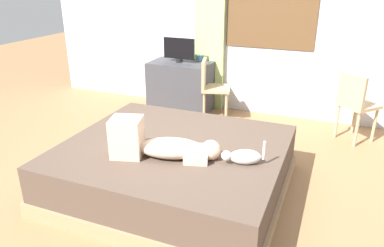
{
  "coord_description": "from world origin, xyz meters",
  "views": [
    {
      "loc": [
        1.31,
        -2.66,
        1.94
      ],
      "look_at": [
        0.09,
        0.32,
        0.62
      ],
      "focal_mm": 34.32,
      "sensor_mm": 36.0,
      "label": 1
    }
  ],
  "objects_px": {
    "cup": "(200,58)",
    "chair_spare": "(355,102)",
    "person_lying": "(160,145)",
    "desk": "(181,87)",
    "tv_monitor": "(179,50)",
    "cat": "(243,157)",
    "chair_by_desk": "(211,85)",
    "bed": "(174,167)"
  },
  "relations": [
    {
      "from": "bed",
      "to": "desk",
      "type": "relative_size",
      "value": 2.27
    },
    {
      "from": "cat",
      "to": "desk",
      "type": "bearing_deg",
      "value": 124.83
    },
    {
      "from": "person_lying",
      "to": "chair_spare",
      "type": "distance_m",
      "value": 2.61
    },
    {
      "from": "cup",
      "to": "chair_by_desk",
      "type": "height_order",
      "value": "chair_by_desk"
    },
    {
      "from": "cup",
      "to": "chair_spare",
      "type": "height_order",
      "value": "chair_spare"
    },
    {
      "from": "cup",
      "to": "chair_by_desk",
      "type": "xyz_separation_m",
      "value": [
        0.32,
        -0.38,
        -0.27
      ]
    },
    {
      "from": "tv_monitor",
      "to": "chair_spare",
      "type": "distance_m",
      "value": 2.46
    },
    {
      "from": "desk",
      "to": "cup",
      "type": "xyz_separation_m",
      "value": [
        0.23,
        0.19,
        0.41
      ]
    },
    {
      "from": "tv_monitor",
      "to": "chair_spare",
      "type": "bearing_deg",
      "value": -5.54
    },
    {
      "from": "tv_monitor",
      "to": "cup",
      "type": "height_order",
      "value": "tv_monitor"
    },
    {
      "from": "desk",
      "to": "cup",
      "type": "height_order",
      "value": "cup"
    },
    {
      "from": "tv_monitor",
      "to": "chair_by_desk",
      "type": "bearing_deg",
      "value": -19.22
    },
    {
      "from": "bed",
      "to": "desk",
      "type": "height_order",
      "value": "desk"
    },
    {
      "from": "bed",
      "to": "desk",
      "type": "xyz_separation_m",
      "value": [
        -0.84,
        2.07,
        0.14
      ]
    },
    {
      "from": "person_lying",
      "to": "desk",
      "type": "relative_size",
      "value": 1.04
    },
    {
      "from": "cat",
      "to": "cup",
      "type": "xyz_separation_m",
      "value": [
        -1.3,
        2.38,
        0.24
      ]
    },
    {
      "from": "cat",
      "to": "desk",
      "type": "relative_size",
      "value": 0.38
    },
    {
      "from": "desk",
      "to": "chair_by_desk",
      "type": "distance_m",
      "value": 0.6
    },
    {
      "from": "bed",
      "to": "cup",
      "type": "xyz_separation_m",
      "value": [
        -0.61,
        2.26,
        0.55
      ]
    },
    {
      "from": "cat",
      "to": "chair_by_desk",
      "type": "bearing_deg",
      "value": 116.2
    },
    {
      "from": "person_lying",
      "to": "cup",
      "type": "relative_size",
      "value": 11.35
    },
    {
      "from": "person_lying",
      "to": "chair_by_desk",
      "type": "bearing_deg",
      "value": 97.68
    },
    {
      "from": "person_lying",
      "to": "desk",
      "type": "bearing_deg",
      "value": 109.65
    },
    {
      "from": "person_lying",
      "to": "cat",
      "type": "distance_m",
      "value": 0.71
    },
    {
      "from": "tv_monitor",
      "to": "chair_by_desk",
      "type": "distance_m",
      "value": 0.73
    },
    {
      "from": "chair_spare",
      "to": "desk",
      "type": "bearing_deg",
      "value": 174.4
    },
    {
      "from": "person_lying",
      "to": "tv_monitor",
      "type": "relative_size",
      "value": 1.94
    },
    {
      "from": "tv_monitor",
      "to": "person_lying",
      "type": "bearing_deg",
      "value": -69.83
    },
    {
      "from": "bed",
      "to": "desk",
      "type": "bearing_deg",
      "value": 112.13
    },
    {
      "from": "bed",
      "to": "tv_monitor",
      "type": "relative_size",
      "value": 4.25
    },
    {
      "from": "desk",
      "to": "person_lying",
      "type": "bearing_deg",
      "value": -70.35
    },
    {
      "from": "desk",
      "to": "tv_monitor",
      "type": "distance_m",
      "value": 0.55
    },
    {
      "from": "chair_spare",
      "to": "cup",
      "type": "bearing_deg",
      "value": 169.01
    },
    {
      "from": "bed",
      "to": "cup",
      "type": "bearing_deg",
      "value": 105.22
    },
    {
      "from": "cat",
      "to": "chair_spare",
      "type": "relative_size",
      "value": 0.4
    },
    {
      "from": "desk",
      "to": "cat",
      "type": "bearing_deg",
      "value": -55.17
    },
    {
      "from": "cup",
      "to": "chair_spare",
      "type": "xyz_separation_m",
      "value": [
        2.17,
        -0.42,
        -0.27
      ]
    },
    {
      "from": "tv_monitor",
      "to": "cup",
      "type": "distance_m",
      "value": 0.34
    },
    {
      "from": "tv_monitor",
      "to": "cat",
      "type": "bearing_deg",
      "value": -54.75
    },
    {
      "from": "chair_by_desk",
      "to": "person_lying",
      "type": "bearing_deg",
      "value": -82.32
    },
    {
      "from": "desk",
      "to": "chair_spare",
      "type": "relative_size",
      "value": 1.05
    },
    {
      "from": "desk",
      "to": "chair_spare",
      "type": "distance_m",
      "value": 2.41
    }
  ]
}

